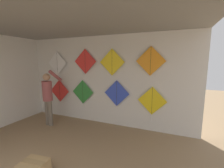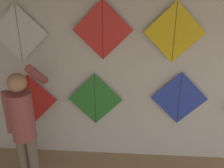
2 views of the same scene
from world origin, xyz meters
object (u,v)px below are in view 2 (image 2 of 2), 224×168
at_px(kite_2, 179,98).
at_px(kite_6, 175,33).
at_px(kite_1, 95,100).
at_px(kite_5, 103,30).
at_px(kite_4, 19,33).
at_px(shopkeeper, 24,124).
at_px(kite_0, 31,100).

height_order(kite_2, kite_6, kite_6).
bearing_deg(kite_1, kite_5, 0.15).
distance_m(kite_4, kite_6, 2.09).
bearing_deg(kite_6, kite_5, 180.00).
xyz_separation_m(shopkeeper, kite_5, (0.90, 0.75, 1.02)).
xyz_separation_m(shopkeeper, kite_1, (0.78, 0.75, -0.02)).
relative_size(kite_1, kite_2, 1.17).
bearing_deg(kite_4, shopkeeper, -71.89).
distance_m(kite_0, kite_5, 1.53).
bearing_deg(kite_2, shopkeeper, -159.33).
xyz_separation_m(kite_4, kite_6, (2.09, 0.00, 0.04)).
relative_size(kite_1, kite_4, 1.17).
bearing_deg(kite_5, kite_2, 0.00).
bearing_deg(kite_1, kite_2, 0.02).
bearing_deg(shopkeeper, kite_1, 52.02).
bearing_deg(kite_5, kite_1, -179.85).
xyz_separation_m(shopkeeper, kite_0, (-0.21, 0.75, -0.04)).
height_order(kite_0, kite_4, kite_4).
height_order(kite_4, kite_5, kite_5).
xyz_separation_m(shopkeeper, kite_4, (-0.25, 0.75, 0.96)).
relative_size(shopkeeper, kite_2, 2.18).
distance_m(kite_0, kite_4, 1.00).
bearing_deg(kite_1, kite_0, 179.98).
relative_size(kite_4, kite_6, 1.00).
bearing_deg(kite_6, shopkeeper, -157.76).
bearing_deg(kite_0, kite_2, 0.00).
xyz_separation_m(kite_0, kite_6, (2.05, 0.00, 1.04)).
distance_m(shopkeeper, kite_0, 0.78).
bearing_deg(kite_2, kite_1, -179.98).
distance_m(kite_0, kite_6, 2.30).
bearing_deg(kite_4, kite_6, 0.00).
xyz_separation_m(kite_0, kite_5, (1.11, 0.00, 1.06)).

